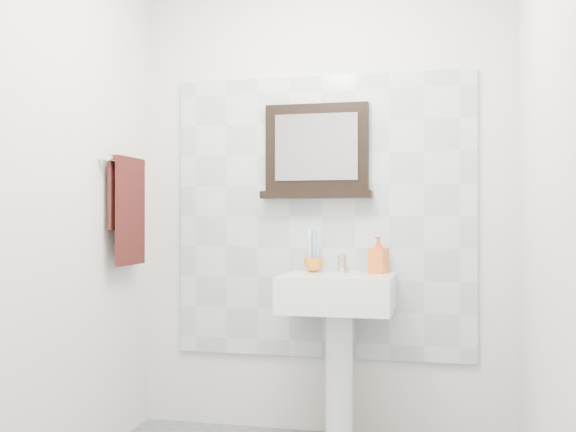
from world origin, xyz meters
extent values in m
cube|color=silver|center=(0.00, 1.10, 1.25)|extent=(2.00, 0.01, 2.50)
cube|color=silver|center=(0.00, -1.10, 1.25)|extent=(2.00, 0.01, 2.50)
cube|color=silver|center=(-1.00, 0.00, 1.25)|extent=(0.01, 2.20, 2.50)
cube|color=silver|center=(1.00, 0.00, 1.25)|extent=(0.01, 2.20, 2.50)
cube|color=#B2BBC0|center=(0.00, 1.09, 1.15)|extent=(1.60, 0.02, 1.50)
cylinder|color=white|center=(0.12, 0.92, 0.34)|extent=(0.14, 0.14, 0.68)
cube|color=white|center=(0.12, 0.86, 0.77)|extent=(0.55, 0.44, 0.18)
cylinder|color=silver|center=(0.12, 0.84, 0.85)|extent=(0.32, 0.32, 0.02)
cylinder|color=#4C4C4F|center=(0.12, 0.84, 0.86)|extent=(0.04, 0.04, 0.00)
cylinder|color=silver|center=(0.12, 1.01, 0.91)|extent=(0.04, 0.04, 0.09)
cylinder|color=silver|center=(0.12, 0.96, 0.93)|extent=(0.02, 0.10, 0.02)
cube|color=silver|center=(0.12, 1.02, 0.96)|extent=(0.02, 0.07, 0.01)
imported|color=orange|center=(-0.03, 1.00, 0.90)|extent=(0.11, 0.11, 0.08)
cylinder|color=white|center=(-0.05, 0.99, 0.97)|extent=(0.01, 0.01, 0.19)
cube|color=white|center=(-0.05, 0.99, 1.07)|extent=(0.01, 0.01, 0.03)
cylinder|color=#5895CA|center=(-0.01, 0.99, 0.97)|extent=(0.01, 0.01, 0.19)
cube|color=#5895CA|center=(-0.01, 0.99, 1.07)|extent=(0.01, 0.01, 0.03)
cylinder|color=white|center=(-0.03, 1.01, 0.97)|extent=(0.01, 0.01, 0.19)
cube|color=white|center=(-0.03, 1.01, 1.07)|extent=(0.01, 0.01, 0.03)
cylinder|color=#5895CA|center=(-0.04, 1.01, 0.97)|extent=(0.01, 0.01, 0.19)
cube|color=#5895CA|center=(-0.04, 1.01, 1.07)|extent=(0.01, 0.01, 0.03)
cylinder|color=white|center=(-0.01, 1.00, 0.97)|extent=(0.01, 0.01, 0.19)
cube|color=white|center=(-0.01, 1.00, 1.07)|extent=(0.01, 0.01, 0.03)
imported|color=red|center=(0.31, 1.01, 0.95)|extent=(0.11, 0.11, 0.19)
cube|color=black|center=(-0.02, 1.07, 1.52)|extent=(0.55, 0.06, 0.46)
cube|color=#99999E|center=(-0.02, 1.03, 1.52)|extent=(0.44, 0.01, 0.35)
cube|color=black|center=(-0.02, 1.04, 1.26)|extent=(0.59, 0.11, 0.04)
cylinder|color=silver|center=(-0.94, 0.71, 1.43)|extent=(0.03, 0.40, 0.03)
cylinder|color=silver|center=(-0.97, 0.52, 1.43)|extent=(0.05, 0.02, 0.02)
cylinder|color=silver|center=(-0.97, 0.90, 1.43)|extent=(0.05, 0.02, 0.02)
cube|color=#35110E|center=(-0.93, 0.71, 1.16)|extent=(0.02, 0.30, 0.52)
cube|color=#35110E|center=(-0.96, 0.71, 1.25)|extent=(0.02, 0.30, 0.34)
cube|color=#35110E|center=(-0.94, 0.71, 1.44)|extent=(0.06, 0.30, 0.03)
camera|label=1|loc=(0.63, -2.45, 1.14)|focal=42.00mm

